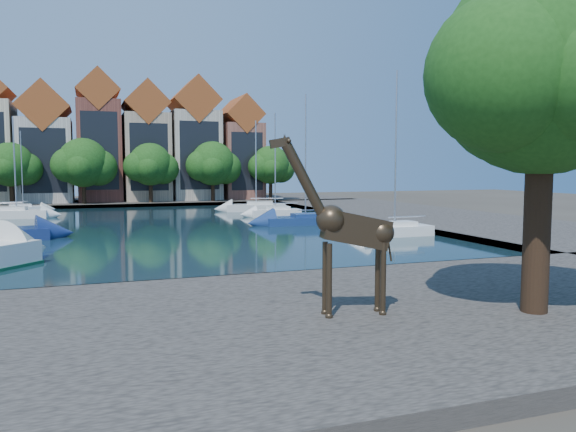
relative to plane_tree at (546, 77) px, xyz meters
name	(u,v)px	position (x,y,z in m)	size (l,w,h in m)	color
ground	(229,287)	(-7.62, 9.01, -7.67)	(160.00, 160.00, 0.00)	#38332B
water_basin	(160,227)	(-7.62, 33.01, -7.63)	(38.00, 50.00, 0.08)	black
near_quay	(284,325)	(-7.62, 2.01, -7.42)	(50.00, 14.00, 0.50)	#4F4A44
far_quay	(132,202)	(-7.62, 65.01, -7.42)	(60.00, 16.00, 0.50)	#4F4A44
right_quay	(423,216)	(17.38, 33.01, -7.42)	(14.00, 52.00, 0.50)	#4F4A44
plane_tree	(546,77)	(0.00, 0.00, 0.00)	(8.32, 6.40, 10.62)	#332114
townhouse_west_inner	(46,148)	(-18.12, 64.99, -0.32)	(6.43, 9.18, 15.15)	beige
townhouse_center	(99,141)	(-11.62, 64.99, 0.69)	(5.44, 9.18, 16.93)	brown
townhouse_east_inner	(146,147)	(-5.62, 64.99, 0.06)	(5.94, 9.18, 15.79)	tan
townhouse_east_mid	(194,144)	(0.88, 64.99, 0.43)	(6.43, 9.18, 16.65)	#BDB3A1
townhouse_east_end	(239,152)	(7.38, 64.99, -0.56)	(5.44, 9.18, 14.43)	brown
far_tree_west	(11,166)	(-21.52, 59.50, -2.60)	(6.76, 5.20, 7.36)	#332114
far_tree_mid_west	(84,164)	(-13.51, 59.50, -2.38)	(7.80, 6.00, 8.00)	#332114
far_tree_mid_east	(151,166)	(-5.52, 59.50, -2.54)	(7.02, 5.40, 7.52)	#332114
far_tree_east	(213,165)	(2.49, 59.50, -2.43)	(7.54, 5.80, 7.84)	#332114
far_tree_far_east	(271,166)	(10.48, 59.50, -2.60)	(6.76, 5.20, 7.36)	#332114
giraffe_statue	(347,229)	(-5.76, 1.64, -4.55)	(3.74, 0.89, 5.34)	#35291A
sailboat_left_d	(17,212)	(-19.62, 45.49, -6.98)	(5.82, 2.63, 9.65)	white
sailboat_left_e	(23,208)	(-19.78, 53.01, -7.09)	(4.91, 3.03, 8.75)	white
sailboat_right_a	(395,228)	(7.38, 21.28, -7.00)	(5.44, 1.95, 11.58)	white
sailboat_right_b	(305,218)	(4.38, 31.01, -7.09)	(7.16, 2.74, 11.02)	navy
sailboat_right_c	(275,211)	(4.38, 39.28, -7.03)	(5.05, 1.92, 10.19)	white
sailboat_right_d	(256,206)	(4.38, 46.06, -7.00)	(6.81, 3.73, 9.96)	silver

